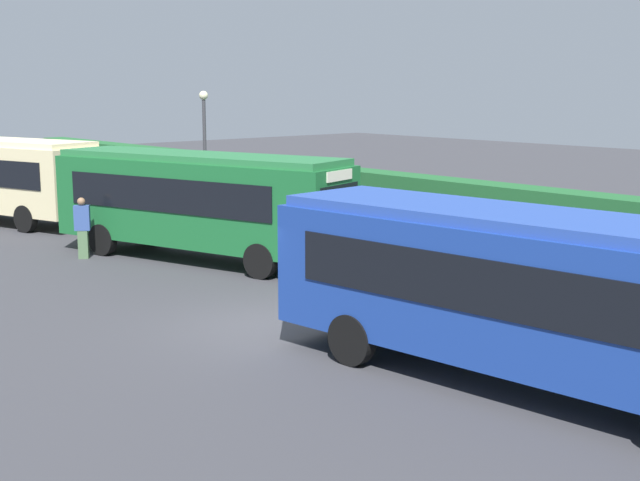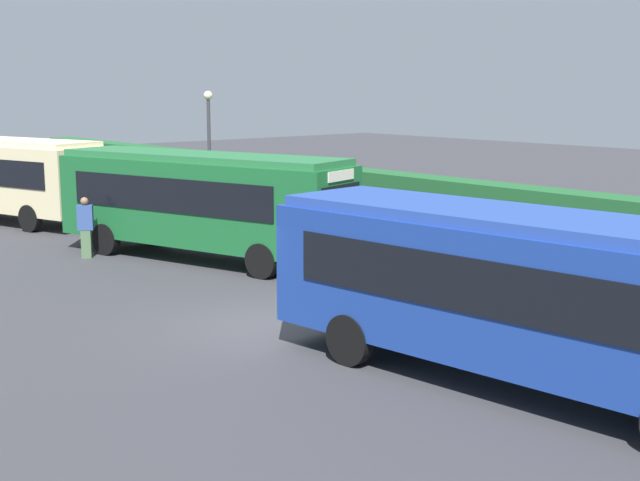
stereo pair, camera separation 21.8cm
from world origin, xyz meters
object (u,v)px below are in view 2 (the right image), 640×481
person_far (293,230)px  lamppost (209,137)px  bus_cream (2,174)px  bus_blue (529,289)px  person_center (86,226)px  person_right (314,216)px  bus_green (202,199)px

person_far → lamppost: (-9.14, 2.99, 2.32)m
bus_cream → bus_blue: (24.77, -0.11, -0.06)m
bus_cream → lamppost: bearing=-136.0°
lamppost → person_far: bearing=-18.1°
bus_cream → person_center: bus_cream is taller
person_center → person_right: bearing=-75.9°
person_far → bus_green: bearing=13.3°
bus_cream → person_far: 13.73m
bus_green → person_center: size_ratio=5.37×
bus_cream → person_far: size_ratio=5.75×
person_center → person_far: 6.40m
bus_cream → bus_blue: 24.77m
bus_blue → person_far: 12.42m
bus_green → person_center: (-2.61, -2.56, -0.87)m
bus_blue → person_far: bearing=154.8°
person_far → lamppost: 9.90m
bus_blue → person_right: bus_blue is taller
person_right → lamppost: 7.90m
person_right → person_far: person_right is taller
bus_green → person_center: bearing=-151.8°
person_right → lamppost: lamppost is taller
bus_cream → bus_green: 11.62m
bus_blue → person_right: size_ratio=5.90×
bus_cream → person_right: bus_cream is taller
person_center → lamppost: (-4.92, 7.80, 2.19)m
person_far → person_center: bearing=7.6°
bus_green → bus_blue: bearing=-24.3°
bus_cream → person_far: bus_cream is taller
bus_green → person_far: size_ratio=6.10×
bus_green → person_right: 4.58m
bus_blue → person_center: size_ratio=5.44×
person_center → person_far: size_ratio=1.14×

